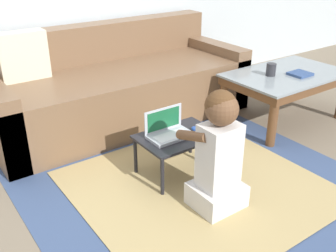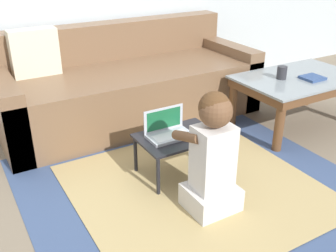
{
  "view_description": "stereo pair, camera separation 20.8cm",
  "coord_description": "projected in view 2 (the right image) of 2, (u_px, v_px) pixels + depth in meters",
  "views": [
    {
      "loc": [
        -1.28,
        -1.86,
        1.43
      ],
      "look_at": [
        0.04,
        0.0,
        0.34
      ],
      "focal_mm": 42.0,
      "sensor_mm": 36.0,
      "label": 1
    },
    {
      "loc": [
        -1.11,
        -1.97,
        1.43
      ],
      "look_at": [
        0.04,
        0.0,
        0.34
      ],
      "focal_mm": 42.0,
      "sensor_mm": 36.0,
      "label": 2
    }
  ],
  "objects": [
    {
      "name": "couch",
      "position": [
        127.0,
        86.0,
        3.38
      ],
      "size": [
        2.18,
        0.9,
        0.82
      ],
      "color": "brown",
      "rests_on": "ground_plane"
    },
    {
      "name": "book_on_table",
      "position": [
        312.0,
        78.0,
        3.11
      ],
      "size": [
        0.17,
        0.15,
        0.02
      ],
      "color": "#334C7F",
      "rests_on": "coffee_table"
    },
    {
      "name": "coffee_table",
      "position": [
        298.0,
        84.0,
        3.2
      ],
      "size": [
        1.0,
        0.64,
        0.43
      ],
      "color": "gray",
      "rests_on": "ground_plane"
    },
    {
      "name": "person_seated",
      "position": [
        212.0,
        155.0,
        2.16
      ],
      "size": [
        0.29,
        0.37,
        0.72
      ],
      "color": "silver",
      "rests_on": "ground_plane"
    },
    {
      "name": "computer_mouse",
      "position": [
        198.0,
        131.0,
        2.56
      ],
      "size": [
        0.06,
        0.11,
        0.03
      ],
      "color": "#234CB2",
      "rests_on": "laptop_desk"
    },
    {
      "name": "laptop_desk",
      "position": [
        178.0,
        140.0,
        2.55
      ],
      "size": [
        0.52,
        0.36,
        0.28
      ],
      "color": "black",
      "rests_on": "ground_plane"
    },
    {
      "name": "area_rug",
      "position": [
        195.0,
        188.0,
        2.49
      ],
      "size": [
        2.02,
        1.97,
        0.01
      ],
      "color": "#3D517A",
      "rests_on": "ground_plane"
    },
    {
      "name": "cup_on_table",
      "position": [
        282.0,
        73.0,
        3.1
      ],
      "size": [
        0.08,
        0.08,
        0.1
      ],
      "color": "#2D2D33",
      "rests_on": "coffee_table"
    },
    {
      "name": "laptop",
      "position": [
        168.0,
        132.0,
        2.52
      ],
      "size": [
        0.29,
        0.17,
        0.18
      ],
      "color": "#B7BCC6",
      "rests_on": "laptop_desk"
    },
    {
      "name": "ground_plane",
      "position": [
        162.0,
        173.0,
        2.66
      ],
      "size": [
        16.0,
        16.0,
        0.0
      ],
      "primitive_type": "plane",
      "color": "#7F705B"
    }
  ]
}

